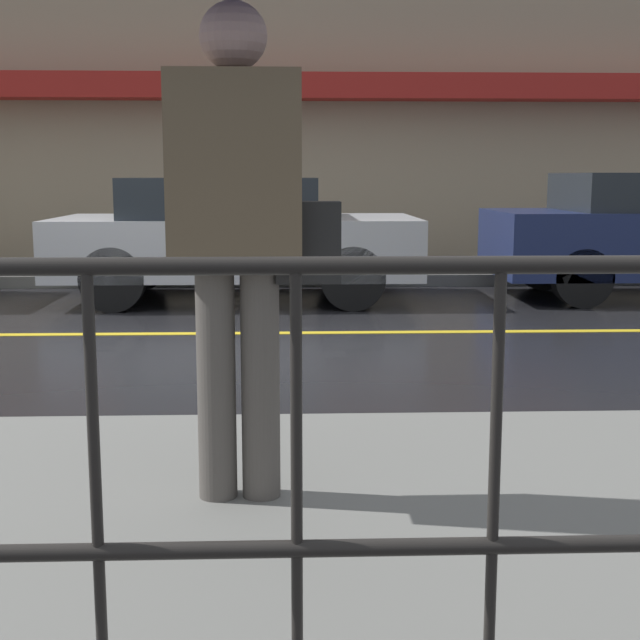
{
  "coord_description": "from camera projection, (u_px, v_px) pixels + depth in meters",
  "views": [
    {
      "loc": [
        1.38,
        -7.71,
        1.37
      ],
      "look_at": [
        1.61,
        -1.77,
        0.4
      ],
      "focal_mm": 50.0,
      "sensor_mm": 36.0,
      "label": 1
    }
  ],
  "objects": [
    {
      "name": "lane_marking",
      "position": [
        128.0,
        334.0,
        7.77
      ],
      "size": [
        25.2,
        0.12,
        0.01
      ],
      "color": "gold",
      "rests_on": "ground_plane"
    },
    {
      "name": "building_storefront",
      "position": [
        189.0,
        105.0,
        12.82
      ],
      "size": [
        28.0,
        0.85,
        4.72
      ],
      "color": "gray",
      "rests_on": "ground_plane"
    },
    {
      "name": "ground_plane",
      "position": [
        128.0,
        334.0,
        7.77
      ],
      "size": [
        80.0,
        80.0,
        0.0
      ],
      "primitive_type": "plane",
      "color": "black"
    },
    {
      "name": "pedestrian",
      "position": [
        235.0,
        36.0,
        3.16
      ],
      "size": [
        1.02,
        1.02,
        2.24
      ],
      "color": "#4C4742",
      "rests_on": "sidewalk_near"
    },
    {
      "name": "car_silver",
      "position": [
        234.0,
        236.0,
        9.84
      ],
      "size": [
        3.94,
        1.92,
        1.35
      ],
      "color": "#B2B5BA",
      "rests_on": "ground_plane"
    },
    {
      "name": "sidewalk_far",
      "position": [
        184.0,
        273.0,
        12.01
      ],
      "size": [
        28.0,
        2.16,
        0.15
      ],
      "color": "slate",
      "rests_on": "ground_plane"
    }
  ]
}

